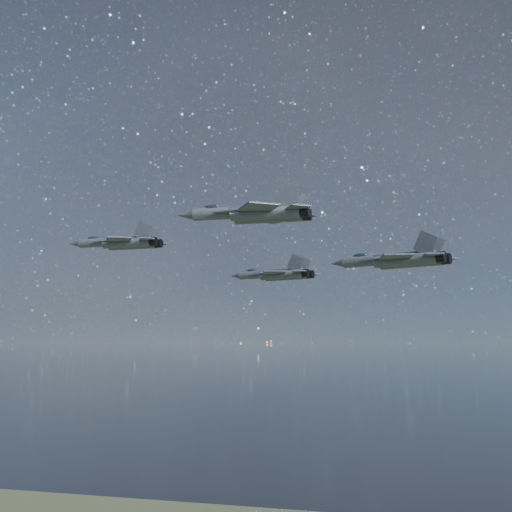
# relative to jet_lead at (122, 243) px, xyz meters

# --- Properties ---
(jet_lead) EXTENTS (16.30, 11.63, 4.16)m
(jet_lead) POSITION_rel_jet_lead_xyz_m (0.00, 0.00, 0.00)
(jet_lead) COLOR #3A4048
(jet_left) EXTENTS (17.97, 12.17, 4.52)m
(jet_left) POSITION_rel_jet_lead_xyz_m (19.51, 23.20, -2.96)
(jet_left) COLOR #3A4048
(jet_right) EXTENTS (16.17, 11.50, 4.12)m
(jet_right) POSITION_rel_jet_lead_xyz_m (26.80, -20.09, -1.12)
(jet_right) COLOR #3A4048
(jet_slot) EXTENTS (18.94, 12.57, 4.82)m
(jet_slot) POSITION_rel_jet_lead_xyz_m (41.60, 4.26, -3.61)
(jet_slot) COLOR #3A4048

